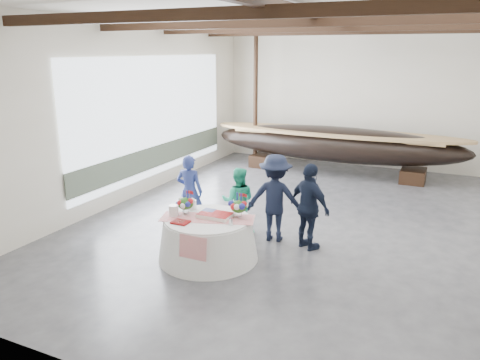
% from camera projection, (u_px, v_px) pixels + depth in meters
% --- Properties ---
extents(floor, '(10.00, 12.00, 0.01)m').
position_uv_depth(floor, '(319.00, 224.00, 10.46)').
color(floor, '#3D3D42').
rests_on(floor, ground).
extents(wall_back, '(10.00, 0.02, 4.50)m').
position_uv_depth(wall_back, '(373.00, 98.00, 15.09)').
color(wall_back, silver).
rests_on(wall_back, ground).
extents(wall_front, '(10.00, 0.02, 4.50)m').
position_uv_depth(wall_front, '(162.00, 209.00, 4.62)').
color(wall_front, silver).
rests_on(wall_front, ground).
extents(wall_left, '(0.02, 12.00, 4.50)m').
position_uv_depth(wall_left, '(132.00, 111.00, 11.89)').
color(wall_left, silver).
rests_on(wall_left, ground).
extents(ceiling, '(10.00, 12.00, 0.01)m').
position_uv_depth(ceiling, '(329.00, 11.00, 9.25)').
color(ceiling, white).
rests_on(ceiling, wall_back).
extents(pavilion_structure, '(9.80, 11.76, 4.50)m').
position_uv_depth(pavilion_structure, '(337.00, 38.00, 10.06)').
color(pavilion_structure, black).
rests_on(pavilion_structure, ground).
extents(open_bay, '(0.03, 7.00, 3.20)m').
position_uv_depth(open_bay, '(157.00, 123.00, 12.86)').
color(open_bay, silver).
rests_on(open_bay, ground).
extents(longboat_display, '(7.92, 1.58, 1.48)m').
position_uv_depth(longboat_display, '(334.00, 144.00, 14.47)').
color(longboat_display, black).
rests_on(longboat_display, ground).
extents(banquet_table, '(1.85, 1.85, 0.79)m').
position_uv_depth(banquet_table, '(208.00, 238.00, 8.64)').
color(banquet_table, silver).
rests_on(banquet_table, ground).
extents(tabletop_items, '(1.80, 1.07, 0.40)m').
position_uv_depth(tabletop_items, '(208.00, 208.00, 8.63)').
color(tabletop_items, red).
rests_on(tabletop_items, banquet_table).
extents(guest_woman_blue, '(0.63, 0.46, 1.61)m').
position_uv_depth(guest_woman_blue, '(190.00, 191.00, 10.11)').
color(guest_woman_blue, navy).
rests_on(guest_woman_blue, ground).
extents(guest_woman_teal, '(0.84, 0.74, 1.44)m').
position_uv_depth(guest_woman_teal, '(238.00, 201.00, 9.74)').
color(guest_woman_teal, '#21AC81').
rests_on(guest_woman_teal, ground).
extents(guest_man_left, '(1.25, 0.86, 1.78)m').
position_uv_depth(guest_man_left, '(275.00, 198.00, 9.38)').
color(guest_man_left, black).
rests_on(guest_man_left, ground).
extents(guest_man_right, '(1.08, 0.85, 1.71)m').
position_uv_depth(guest_man_right, '(309.00, 207.00, 8.96)').
color(guest_man_right, black).
rests_on(guest_man_right, ground).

